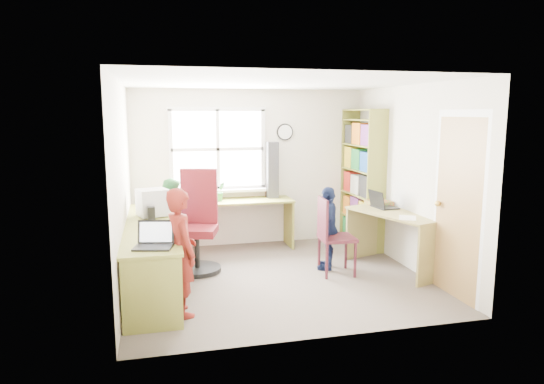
{
  "coord_description": "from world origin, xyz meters",
  "views": [
    {
      "loc": [
        -1.42,
        -5.65,
        2.04
      ],
      "look_at": [
        0.0,
        0.25,
        1.05
      ],
      "focal_mm": 32.0,
      "sensor_mm": 36.0,
      "label": 1
    }
  ],
  "objects_px": {
    "laptop_left": "(154,241)",
    "person_navy": "(328,228)",
    "l_desk": "(170,256)",
    "swivel_chair": "(198,227)",
    "crt_monitor": "(153,203)",
    "right_desk": "(396,228)",
    "laptop_right": "(381,204)",
    "bookshelf": "(362,182)",
    "cd_tower": "(272,170)",
    "person_red": "(181,252)",
    "potted_plant": "(220,192)",
    "person_green": "(173,220)",
    "wooden_chair": "(331,233)"
  },
  "relations": [
    {
      "from": "laptop_left",
      "to": "person_red",
      "type": "height_order",
      "value": "person_red"
    },
    {
      "from": "wooden_chair",
      "to": "laptop_right",
      "type": "xyz_separation_m",
      "value": [
        0.83,
        0.3,
        0.29
      ]
    },
    {
      "from": "l_desk",
      "to": "potted_plant",
      "type": "bearing_deg",
      "value": 64.98
    },
    {
      "from": "laptop_left",
      "to": "person_navy",
      "type": "bearing_deg",
      "value": 39.97
    },
    {
      "from": "cd_tower",
      "to": "person_navy",
      "type": "bearing_deg",
      "value": -72.91
    },
    {
      "from": "l_desk",
      "to": "person_navy",
      "type": "xyz_separation_m",
      "value": [
        2.06,
        0.5,
        0.09
      ]
    },
    {
      "from": "bookshelf",
      "to": "potted_plant",
      "type": "bearing_deg",
      "value": 173.98
    },
    {
      "from": "bookshelf",
      "to": "laptop_left",
      "type": "bearing_deg",
      "value": -145.95
    },
    {
      "from": "potted_plant",
      "to": "l_desk",
      "type": "bearing_deg",
      "value": -115.02
    },
    {
      "from": "person_red",
      "to": "person_green",
      "type": "relative_size",
      "value": 1.13
    },
    {
      "from": "right_desk",
      "to": "laptop_right",
      "type": "distance_m",
      "value": 0.42
    },
    {
      "from": "crt_monitor",
      "to": "person_red",
      "type": "height_order",
      "value": "person_red"
    },
    {
      "from": "swivel_chair",
      "to": "crt_monitor",
      "type": "height_order",
      "value": "swivel_chair"
    },
    {
      "from": "right_desk",
      "to": "laptop_right",
      "type": "xyz_separation_m",
      "value": [
        -0.06,
        0.31,
        0.27
      ]
    },
    {
      "from": "l_desk",
      "to": "person_red",
      "type": "distance_m",
      "value": 0.6
    },
    {
      "from": "right_desk",
      "to": "wooden_chair",
      "type": "height_order",
      "value": "wooden_chair"
    },
    {
      "from": "right_desk",
      "to": "laptop_right",
      "type": "relative_size",
      "value": 3.78
    },
    {
      "from": "wooden_chair",
      "to": "laptop_left",
      "type": "bearing_deg",
      "value": -153.6
    },
    {
      "from": "bookshelf",
      "to": "laptop_right",
      "type": "distance_m",
      "value": 0.93
    },
    {
      "from": "cd_tower",
      "to": "bookshelf",
      "type": "bearing_deg",
      "value": -15.51
    },
    {
      "from": "wooden_chair",
      "to": "swivel_chair",
      "type": "bearing_deg",
      "value": 164.36
    },
    {
      "from": "bookshelf",
      "to": "person_red",
      "type": "bearing_deg",
      "value": -144.58
    },
    {
      "from": "laptop_right",
      "to": "person_red",
      "type": "xyz_separation_m",
      "value": [
        -2.75,
        -1.13,
        -0.17
      ]
    },
    {
      "from": "right_desk",
      "to": "cd_tower",
      "type": "relative_size",
      "value": 1.69
    },
    {
      "from": "bookshelf",
      "to": "right_desk",
      "type": "bearing_deg",
      "value": -92.53
    },
    {
      "from": "l_desk",
      "to": "person_navy",
      "type": "bearing_deg",
      "value": 13.55
    },
    {
      "from": "l_desk",
      "to": "swivel_chair",
      "type": "distance_m",
      "value": 0.94
    },
    {
      "from": "bookshelf",
      "to": "potted_plant",
      "type": "relative_size",
      "value": 7.38
    },
    {
      "from": "laptop_left",
      "to": "person_red",
      "type": "xyz_separation_m",
      "value": [
        0.26,
        0.07,
        -0.15
      ]
    },
    {
      "from": "right_desk",
      "to": "swivel_chair",
      "type": "height_order",
      "value": "swivel_chair"
    },
    {
      "from": "person_navy",
      "to": "l_desk",
      "type": "bearing_deg",
      "value": -54.66
    },
    {
      "from": "laptop_left",
      "to": "swivel_chair",
      "type": "bearing_deg",
      "value": 82.73
    },
    {
      "from": "cd_tower",
      "to": "person_red",
      "type": "relative_size",
      "value": 0.65
    },
    {
      "from": "swivel_chair",
      "to": "wooden_chair",
      "type": "xyz_separation_m",
      "value": [
        1.63,
        -0.58,
        -0.03
      ]
    },
    {
      "from": "l_desk",
      "to": "laptop_right",
      "type": "relative_size",
      "value": 7.69
    },
    {
      "from": "right_desk",
      "to": "person_red",
      "type": "relative_size",
      "value": 1.11
    },
    {
      "from": "laptop_left",
      "to": "laptop_right",
      "type": "relative_size",
      "value": 1.08
    },
    {
      "from": "laptop_left",
      "to": "person_navy",
      "type": "distance_m",
      "value": 2.5
    },
    {
      "from": "cd_tower",
      "to": "person_red",
      "type": "xyz_separation_m",
      "value": [
        -1.52,
        -2.37,
        -0.52
      ]
    },
    {
      "from": "wooden_chair",
      "to": "laptop_left",
      "type": "relative_size",
      "value": 2.38
    },
    {
      "from": "right_desk",
      "to": "person_navy",
      "type": "bearing_deg",
      "value": 146.17
    },
    {
      "from": "laptop_right",
      "to": "cd_tower",
      "type": "height_order",
      "value": "cd_tower"
    },
    {
      "from": "bookshelf",
      "to": "crt_monitor",
      "type": "bearing_deg",
      "value": -168.16
    },
    {
      "from": "bookshelf",
      "to": "laptop_left",
      "type": "xyz_separation_m",
      "value": [
        -3.11,
        -2.1,
        -0.19
      ]
    },
    {
      "from": "bookshelf",
      "to": "cd_tower",
      "type": "xyz_separation_m",
      "value": [
        -1.34,
        0.34,
        0.18
      ]
    },
    {
      "from": "right_desk",
      "to": "bookshelf",
      "type": "distance_m",
      "value": 1.3
    },
    {
      "from": "bookshelf",
      "to": "crt_monitor",
      "type": "height_order",
      "value": "bookshelf"
    },
    {
      "from": "swivel_chair",
      "to": "laptop_left",
      "type": "distance_m",
      "value": 1.6
    },
    {
      "from": "l_desk",
      "to": "swivel_chair",
      "type": "bearing_deg",
      "value": 65.41
    },
    {
      "from": "laptop_right",
      "to": "person_red",
      "type": "relative_size",
      "value": 0.29
    }
  ]
}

